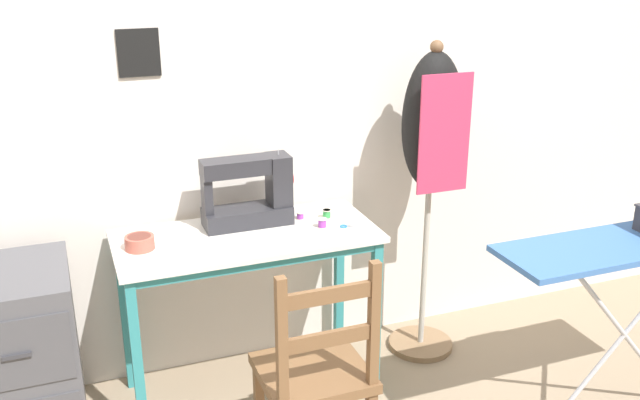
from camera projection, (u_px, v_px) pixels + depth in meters
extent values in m
cube|color=silver|center=(223.00, 102.00, 3.14)|extent=(10.00, 0.05, 2.55)
cube|color=black|center=(139.00, 53.00, 2.92)|extent=(0.17, 0.01, 0.20)
cube|color=silver|center=(247.00, 236.00, 3.04)|extent=(1.11, 0.51, 0.02)
cube|color=teal|center=(261.00, 263.00, 2.86)|extent=(1.03, 0.03, 0.04)
cube|color=teal|center=(138.00, 364.00, 2.81)|extent=(0.04, 0.04, 0.75)
cube|color=teal|center=(375.00, 318.00, 3.16)|extent=(0.04, 0.04, 0.75)
cube|color=teal|center=(125.00, 314.00, 3.19)|extent=(0.04, 0.04, 0.75)
cube|color=teal|center=(339.00, 278.00, 3.53)|extent=(0.04, 0.04, 0.75)
cube|color=#28282D|center=(248.00, 216.00, 3.12)|extent=(0.38, 0.15, 0.08)
cube|color=#28282D|center=(279.00, 179.00, 3.12)|extent=(0.09, 0.13, 0.23)
cube|color=#28282D|center=(241.00, 166.00, 3.04)|extent=(0.34, 0.11, 0.07)
cube|color=#28282D|center=(207.00, 195.00, 3.02)|extent=(0.04, 0.08, 0.16)
cylinder|color=#B22D2D|center=(290.00, 178.00, 3.14)|extent=(0.02, 0.06, 0.06)
cylinder|color=#99999E|center=(278.00, 152.00, 3.08)|extent=(0.01, 0.01, 0.02)
cylinder|color=#B25647|center=(140.00, 243.00, 2.88)|extent=(0.12, 0.12, 0.06)
cylinder|color=brown|center=(139.00, 237.00, 2.87)|extent=(0.10, 0.10, 0.01)
cube|color=silver|center=(358.00, 226.00, 3.11)|extent=(0.10, 0.04, 0.00)
cube|color=silver|center=(358.00, 227.00, 3.10)|extent=(0.09, 0.06, 0.00)
torus|color=#2870B7|center=(343.00, 227.00, 3.11)|extent=(0.03, 0.03, 0.01)
torus|color=#2870B7|center=(343.00, 226.00, 3.11)|extent=(0.03, 0.03, 0.01)
cylinder|color=purple|center=(300.00, 216.00, 3.19)|extent=(0.03, 0.03, 0.03)
cylinder|color=beige|center=(300.00, 212.00, 3.19)|extent=(0.04, 0.04, 0.00)
cylinder|color=beige|center=(300.00, 219.00, 3.20)|extent=(0.04, 0.04, 0.00)
cylinder|color=purple|center=(322.00, 223.00, 3.10)|extent=(0.03, 0.03, 0.04)
cylinder|color=beige|center=(322.00, 219.00, 3.09)|extent=(0.04, 0.04, 0.00)
cylinder|color=beige|center=(322.00, 227.00, 3.10)|extent=(0.04, 0.04, 0.00)
cylinder|color=green|center=(327.00, 214.00, 3.20)|extent=(0.03, 0.03, 0.04)
cylinder|color=beige|center=(327.00, 210.00, 3.20)|extent=(0.04, 0.04, 0.00)
cylinder|color=beige|center=(327.00, 218.00, 3.21)|extent=(0.04, 0.04, 0.00)
cube|color=brown|center=(313.00, 373.00, 2.68)|extent=(0.40, 0.38, 0.04)
cube|color=brown|center=(338.00, 389.00, 2.95)|extent=(0.04, 0.04, 0.40)
cube|color=brown|center=(282.00, 342.00, 2.39)|extent=(0.04, 0.04, 0.48)
cube|color=brown|center=(374.00, 324.00, 2.50)|extent=(0.04, 0.04, 0.48)
cube|color=brown|center=(329.00, 295.00, 2.40)|extent=(0.34, 0.02, 0.06)
cube|color=brown|center=(329.00, 339.00, 2.46)|extent=(0.34, 0.02, 0.06)
cube|color=#4C4C51|center=(24.00, 359.00, 2.83)|extent=(0.42, 0.49, 0.77)
cube|color=#46464B|center=(17.00, 355.00, 2.55)|extent=(0.38, 0.01, 0.28)
cube|color=#333338|center=(17.00, 356.00, 2.54)|extent=(0.10, 0.01, 0.02)
cylinder|color=#846647|center=(420.00, 344.00, 3.63)|extent=(0.32, 0.32, 0.03)
cylinder|color=#ADA89E|center=(425.00, 259.00, 3.46)|extent=(0.03, 0.03, 0.92)
ellipsoid|color=black|center=(433.00, 122.00, 3.23)|extent=(0.30, 0.21, 0.64)
sphere|color=brown|center=(437.00, 47.00, 3.12)|extent=(0.06, 0.06, 0.06)
cube|color=#C63356|center=(445.00, 134.00, 3.14)|extent=(0.25, 0.01, 0.54)
cube|color=#3D6BAD|center=(640.00, 241.00, 2.81)|extent=(1.20, 0.33, 0.02)
cylinder|color=#B7B7BC|center=(624.00, 334.00, 2.96)|extent=(0.74, 0.02, 0.83)
cylinder|color=#B7B7BC|center=(624.00, 334.00, 2.96)|extent=(0.74, 0.02, 0.83)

